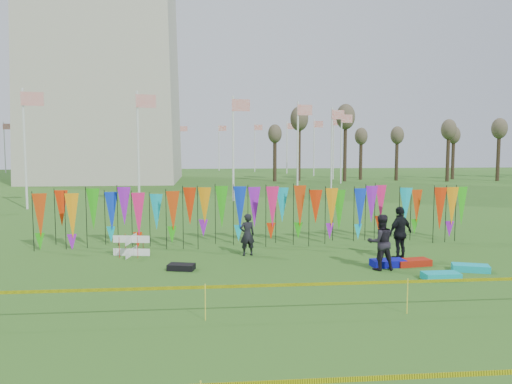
{
  "coord_description": "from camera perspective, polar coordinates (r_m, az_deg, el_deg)",
  "views": [
    {
      "loc": [
        -1.94,
        -14.42,
        4.18
      ],
      "look_at": [
        0.03,
        6.0,
        2.3
      ],
      "focal_mm": 35.0,
      "sensor_mm": 36.0,
      "label": 1
    }
  ],
  "objects": [
    {
      "name": "ground",
      "position": [
        15.14,
        2.09,
        -10.8
      ],
      "size": [
        160.0,
        160.0,
        0.0
      ],
      "primitive_type": "plane",
      "color": "#285919",
      "rests_on": "ground"
    },
    {
      "name": "flagpole_ring",
      "position": [
        63.58,
        -16.52,
        4.85
      ],
      "size": [
        57.4,
        56.16,
        8.0
      ],
      "color": "silver",
      "rests_on": "ground"
    },
    {
      "name": "banner_row",
      "position": [
        21.25,
        0.52,
        -1.89
      ],
      "size": [
        18.64,
        0.64,
        2.43
      ],
      "color": "black",
      "rests_on": "ground"
    },
    {
      "name": "caution_tape_near",
      "position": [
        12.34,
        2.74,
        -10.77
      ],
      "size": [
        26.0,
        0.02,
        0.9
      ],
      "color": "#F2F505",
      "rests_on": "ground"
    },
    {
      "name": "caution_tape_far",
      "position": [
        7.76,
        8.39,
        -20.8
      ],
      "size": [
        26.0,
        0.02,
        0.9
      ],
      "color": "#F2F505",
      "rests_on": "ground"
    },
    {
      "name": "tree_line",
      "position": [
        67.6,
        24.79,
        6.44
      ],
      "size": [
        53.92,
        1.92,
        7.84
      ],
      "color": "#392A1C",
      "rests_on": "ground"
    },
    {
      "name": "box_kite",
      "position": [
        19.73,
        -14.06,
        -5.97
      ],
      "size": [
        0.72,
        0.72,
        0.8
      ],
      "rotation": [
        0.0,
        0.0,
        -0.16
      ],
      "color": "red",
      "rests_on": "ground"
    },
    {
      "name": "person_left",
      "position": [
        19.16,
        -1.01,
        -4.89
      ],
      "size": [
        0.68,
        0.56,
        1.63
      ],
      "primitive_type": "imported",
      "rotation": [
        0.0,
        0.0,
        3.37
      ],
      "color": "black",
      "rests_on": "ground"
    },
    {
      "name": "person_mid",
      "position": [
        17.47,
        14.05,
        -5.59
      ],
      "size": [
        0.96,
        0.62,
        1.9
      ],
      "primitive_type": "imported",
      "rotation": [
        0.0,
        0.0,
        3.2
      ],
      "color": "black",
      "rests_on": "ground"
    },
    {
      "name": "person_right",
      "position": [
        19.2,
        16.14,
        -4.54
      ],
      "size": [
        1.34,
        1.14,
        1.98
      ],
      "primitive_type": "imported",
      "rotation": [
        0.0,
        0.0,
        3.64
      ],
      "color": "black",
      "rests_on": "ground"
    },
    {
      "name": "kite_bag_turquoise",
      "position": [
        16.94,
        20.38,
        -8.99
      ],
      "size": [
        1.14,
        0.59,
        0.23
      ],
      "primitive_type": "cube",
      "rotation": [
        0.0,
        0.0,
        0.02
      ],
      "color": "#0CAFB6",
      "rests_on": "ground"
    },
    {
      "name": "kite_bag_blue",
      "position": [
        18.18,
        14.85,
        -7.85
      ],
      "size": [
        1.2,
        0.69,
        0.24
      ],
      "primitive_type": "cube",
      "rotation": [
        0.0,
        0.0,
        0.08
      ],
      "color": "#090CA1",
      "rests_on": "ground"
    },
    {
      "name": "kite_bag_red",
      "position": [
        18.54,
        17.43,
        -7.68
      ],
      "size": [
        1.32,
        0.75,
        0.23
      ],
      "primitive_type": "cube",
      "rotation": [
        0.0,
        0.0,
        0.15
      ],
      "color": "#B01E0B",
      "rests_on": "ground"
    },
    {
      "name": "kite_bag_black",
      "position": [
        17.29,
        -8.53,
        -8.47
      ],
      "size": [
        0.98,
        0.71,
        0.2
      ],
      "primitive_type": "cube",
      "rotation": [
        0.0,
        0.0,
        -0.25
      ],
      "color": "black",
      "rests_on": "ground"
    },
    {
      "name": "kite_bag_teal",
      "position": [
        18.41,
        23.32,
        -7.97
      ],
      "size": [
        1.29,
        0.92,
        0.22
      ],
      "primitive_type": "cube",
      "rotation": [
        0.0,
        0.0,
        -0.34
      ],
      "color": "#0EB4C4",
      "rests_on": "ground"
    }
  ]
}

